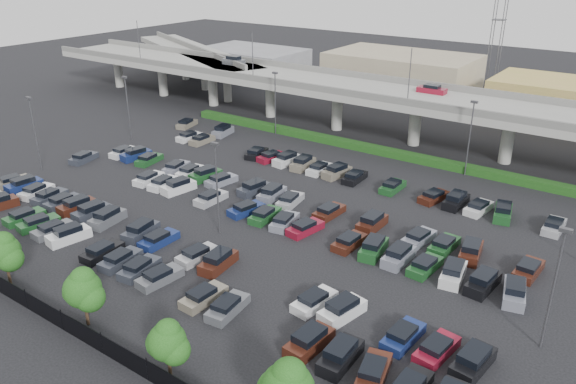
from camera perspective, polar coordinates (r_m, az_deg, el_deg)
The scene contains 10 objects.
ground at distance 66.94m, azimuth -2.42°, elevation -1.55°, with size 280.00×280.00×0.00m, color black.
overpass at distance 90.80m, azimuth 9.91°, elevation 9.55°, with size 150.00×13.00×15.80m.
on_ramp at distance 129.27m, azimuth -9.44°, elevation 13.63°, with size 50.93×30.13×8.80m.
hedge at distance 86.43m, azimuth 7.72°, elevation 4.54°, with size 66.00×1.60×1.10m, color #113B13.
fence at distance 50.37m, azimuth -22.65°, elevation -11.57°, with size 70.00×0.10×2.00m.
tree_row at distance 49.04m, azimuth -21.20°, elevation -8.67°, with size 65.07×3.66×5.94m.
parked_cars at distance 63.87m, azimuth -4.41°, elevation -2.28°, with size 63.28×41.70×1.67m.
light_poles at distance 68.46m, azimuth -4.24°, elevation 4.61°, with size 66.90×48.38×10.30m.
distant_buildings at distance 115.14m, azimuth 22.19°, elevation 9.46°, with size 138.00×24.00×9.00m.
comm_tower at distance 126.98m, azimuth 20.70°, elevation 16.33°, with size 2.40×2.40×30.00m.
Camera 1 is at (37.22, -47.90, 28.32)m, focal length 35.00 mm.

